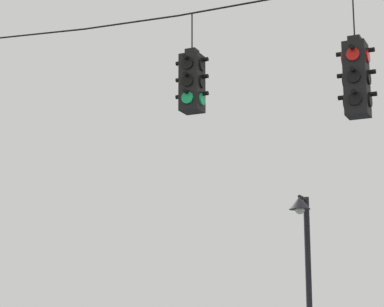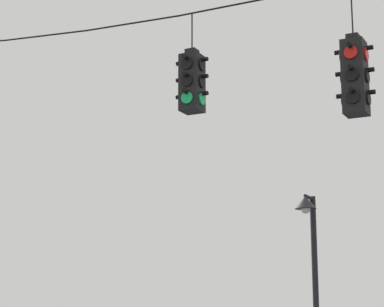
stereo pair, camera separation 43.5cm
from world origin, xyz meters
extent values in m
cylinder|color=black|center=(-3.76, 0.25, 6.84)|extent=(1.88, 0.03, 0.16)
cylinder|color=black|center=(-1.88, 0.25, 6.75)|extent=(1.88, 0.03, 0.10)
cylinder|color=black|center=(0.00, 0.25, 6.71)|extent=(1.88, 0.03, 0.03)
cube|color=black|center=(-0.69, 0.25, 5.47)|extent=(0.34, 0.34, 0.97)
cube|color=black|center=(-0.69, 0.25, 6.01)|extent=(0.19, 0.19, 0.10)
cylinder|color=black|center=(-0.69, 0.25, 6.39)|extent=(0.02, 0.02, 0.65)
cylinder|color=black|center=(-0.69, 0.07, 5.77)|extent=(0.20, 0.03, 0.20)
cylinder|color=black|center=(-0.69, 0.02, 5.86)|extent=(0.07, 0.12, 0.07)
cylinder|color=black|center=(-0.69, 0.07, 5.47)|extent=(0.20, 0.03, 0.20)
cylinder|color=black|center=(-0.69, 0.02, 5.56)|extent=(0.07, 0.12, 0.07)
cylinder|color=#19C666|center=(-0.69, 0.07, 5.18)|extent=(0.20, 0.03, 0.20)
cylinder|color=black|center=(-0.69, 0.02, 5.27)|extent=(0.07, 0.12, 0.07)
cylinder|color=black|center=(-0.69, 0.44, 5.77)|extent=(0.20, 0.03, 0.20)
cylinder|color=black|center=(-0.69, 0.48, 5.86)|extent=(0.07, 0.12, 0.07)
cylinder|color=black|center=(-0.69, 0.44, 5.47)|extent=(0.20, 0.03, 0.20)
cylinder|color=black|center=(-0.69, 0.48, 5.56)|extent=(0.07, 0.12, 0.07)
cylinder|color=#19C666|center=(-0.69, 0.44, 5.18)|extent=(0.20, 0.03, 0.20)
cylinder|color=black|center=(-0.69, 0.48, 5.27)|extent=(0.07, 0.12, 0.07)
cylinder|color=black|center=(-0.87, 0.25, 5.77)|extent=(0.03, 0.20, 0.20)
cylinder|color=black|center=(-0.92, 0.25, 5.86)|extent=(0.12, 0.07, 0.07)
cylinder|color=black|center=(-0.87, 0.25, 5.47)|extent=(0.03, 0.20, 0.20)
cylinder|color=black|center=(-0.92, 0.25, 5.56)|extent=(0.12, 0.07, 0.07)
cylinder|color=#19C666|center=(-0.87, 0.25, 5.18)|extent=(0.03, 0.20, 0.20)
cylinder|color=black|center=(-0.92, 0.25, 5.27)|extent=(0.12, 0.07, 0.07)
cylinder|color=black|center=(-0.50, 0.25, 5.77)|extent=(0.03, 0.20, 0.20)
cylinder|color=black|center=(-0.46, 0.25, 5.86)|extent=(0.12, 0.07, 0.07)
cylinder|color=black|center=(-0.50, 0.25, 5.47)|extent=(0.03, 0.20, 0.20)
cylinder|color=black|center=(-0.46, 0.25, 5.56)|extent=(0.12, 0.07, 0.07)
cylinder|color=#19C666|center=(-0.50, 0.25, 5.18)|extent=(0.03, 0.20, 0.20)
cylinder|color=black|center=(-0.46, 0.25, 5.27)|extent=(0.12, 0.07, 0.07)
cube|color=black|center=(2.03, 0.25, 5.18)|extent=(0.34, 0.34, 1.15)
cube|color=black|center=(2.03, 0.25, 5.80)|extent=(0.19, 0.19, 0.10)
cylinder|color=black|center=(2.03, 0.25, 6.30)|extent=(0.02, 0.02, 0.89)
cylinder|color=red|center=(2.03, 0.07, 5.53)|extent=(0.20, 0.03, 0.20)
cylinder|color=black|center=(2.03, 0.02, 5.62)|extent=(0.07, 0.12, 0.07)
cylinder|color=black|center=(2.03, 0.07, 5.18)|extent=(0.20, 0.03, 0.20)
cylinder|color=black|center=(2.03, 0.02, 5.27)|extent=(0.07, 0.12, 0.07)
cylinder|color=black|center=(2.03, 0.07, 4.84)|extent=(0.20, 0.03, 0.20)
cylinder|color=black|center=(2.03, 0.02, 4.93)|extent=(0.07, 0.12, 0.07)
cylinder|color=red|center=(2.03, 0.44, 5.53)|extent=(0.20, 0.03, 0.20)
cylinder|color=black|center=(2.03, 0.48, 5.62)|extent=(0.07, 0.12, 0.07)
cylinder|color=black|center=(2.03, 0.44, 5.18)|extent=(0.20, 0.03, 0.20)
cylinder|color=black|center=(2.03, 0.48, 5.27)|extent=(0.07, 0.12, 0.07)
cylinder|color=black|center=(2.03, 0.44, 4.84)|extent=(0.20, 0.03, 0.20)
cylinder|color=black|center=(2.03, 0.48, 4.93)|extent=(0.07, 0.12, 0.07)
cylinder|color=red|center=(1.84, 0.25, 5.53)|extent=(0.03, 0.20, 0.20)
cylinder|color=black|center=(1.80, 0.25, 5.62)|extent=(0.12, 0.07, 0.07)
cylinder|color=black|center=(1.84, 0.25, 5.18)|extent=(0.03, 0.20, 0.20)
cylinder|color=black|center=(1.80, 0.25, 5.27)|extent=(0.12, 0.07, 0.07)
cylinder|color=black|center=(1.84, 0.25, 4.84)|extent=(0.03, 0.20, 0.20)
cylinder|color=black|center=(1.80, 0.25, 4.93)|extent=(0.12, 0.07, 0.07)
cylinder|color=red|center=(2.21, 0.25, 5.53)|extent=(0.03, 0.20, 0.20)
cylinder|color=black|center=(2.26, 0.25, 5.62)|extent=(0.12, 0.07, 0.07)
cylinder|color=black|center=(2.21, 0.25, 5.18)|extent=(0.03, 0.20, 0.20)
cylinder|color=black|center=(2.26, 0.25, 5.27)|extent=(0.12, 0.07, 0.07)
cylinder|color=black|center=(2.21, 0.25, 4.84)|extent=(0.03, 0.20, 0.20)
cylinder|color=black|center=(2.26, 0.25, 4.93)|extent=(0.12, 0.07, 0.07)
cylinder|color=black|center=(0.07, 4.21, 2.04)|extent=(0.12, 0.12, 4.07)
cylinder|color=black|center=(0.07, 3.97, 4.02)|extent=(0.07, 0.47, 0.07)
cone|color=#232328|center=(0.07, 3.74, 3.89)|extent=(0.43, 0.43, 0.26)
sphere|color=silver|center=(0.07, 3.74, 3.77)|extent=(0.19, 0.19, 0.19)
camera|label=1|loc=(4.24, -10.53, 1.76)|focal=70.00mm
camera|label=2|loc=(4.63, -10.34, 1.76)|focal=70.00mm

